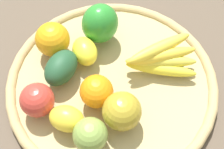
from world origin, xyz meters
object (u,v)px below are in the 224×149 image
Objects in this scene: lemon_0 at (67,119)px; apple_0 at (122,111)px; orange_0 at (97,91)px; apple_1 at (37,100)px; avocado at (61,68)px; banana_bunch at (161,59)px; apple_2 at (90,135)px; lemon_1 at (85,51)px; bell_pepper at (100,24)px; orange_1 at (53,39)px.

lemon_0 is 0.91× the size of apple_0.
orange_0 is 0.99× the size of apple_1.
apple_0 reaches higher than avocado.
banana_bunch is 0.23m from apple_2.
apple_2 reaches higher than lemon_1.
orange_0 is 0.17m from bell_pepper.
avocado is 0.57× the size of banana_bunch.
lemon_0 is 0.79× the size of avocado.
apple_0 is at bearing -25.17° from apple_1.
apple_1 is at bearing 129.77° from apple_2.
orange_1 is (-0.21, 0.11, 0.01)m from banana_bunch.
lemon_1 is 1.07× the size of apple_2.
orange_0 is (0.07, 0.04, 0.01)m from lemon_0.
orange_1 is at bearing 111.49° from orange_0.
apple_0 reaches higher than banana_bunch.
bell_pepper is at bearing 45.24° from lemon_1.
bell_pepper is at bearing 3.17° from orange_1.
orange_1 is (0.01, 0.19, 0.01)m from lemon_0.
avocado is at bearing 123.89° from apple_0.
bell_pepper is 1.39× the size of apple_1.
apple_1 is (-0.05, 0.05, 0.01)m from lemon_0.
lemon_0 is 0.08m from orange_0.
orange_0 is 0.10m from avocado.
apple_2 is 0.96× the size of apple_1.
orange_0 is 0.77× the size of avocado.
apple_2 is at bearing -158.42° from apple_0.
apple_2 is at bearing -84.02° from orange_1.
lemon_1 is (0.07, 0.15, 0.00)m from lemon_0.
orange_1 is (-0.00, 0.07, 0.01)m from avocado.
avocado reaches higher than lemon_1.
banana_bunch is at bearing -24.47° from lemon_1.
avocado reaches higher than lemon_0.
lemon_1 is 0.15m from apple_1.
apple_2 is (-0.19, -0.13, 0.00)m from banana_bunch.
bell_pepper reaches higher than lemon_0.
orange_1 is at bearing 92.30° from avocado.
apple_1 is at bearing 154.83° from apple_0.
orange_0 reaches higher than lemon_1.
orange_0 is at bearing 67.93° from apple_2.
banana_bunch is at bearing 14.93° from orange_0.
lemon_0 is 1.03× the size of orange_0.
apple_0 reaches higher than orange_0.
bell_pepper is 0.22m from apple_0.
lemon_0 is 0.45× the size of banana_bunch.
apple_0 reaches higher than apple_2.
avocado is 0.17m from apple_0.
apple_0 is at bearing -56.11° from avocado.
orange_1 reaches higher than avocado.
lemon_1 is at bearing 38.74° from apple_1.
apple_1 is at bearing -141.26° from lemon_1.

